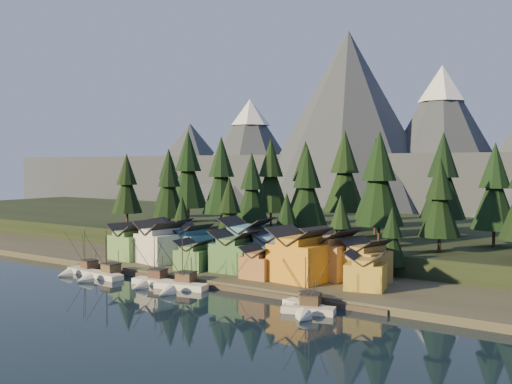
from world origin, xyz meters
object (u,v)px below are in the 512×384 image
Objects in this scene: boat_0 at (79,265)px; boat_2 at (150,275)px; boat_6 at (307,302)px; house_back_0 at (171,237)px; boat_1 at (100,269)px; house_front_0 at (131,241)px; house_back_1 at (190,242)px; boat_3 at (178,280)px; boat_5 at (300,298)px; house_front_1 at (160,241)px.

boat_0 is 1.00× the size of boat_2.
house_back_0 is (-54.14, 25.12, 4.39)m from boat_6.
boat_1 is 18.38m from house_front_0.
house_back_1 is at bearing 99.58° from boat_2.
house_back_1 is (8.67, -2.29, -0.28)m from house_back_0.
boat_3 is at bearing -55.70° from house_back_0.
boat_1 is at bearing -96.64° from house_back_0.
boat_0 is 57.92m from boat_5.
house_back_1 reaches higher than boat_6.
house_front_0 reaches higher than boat_6.
boat_1 is at bearing 178.74° from boat_2.
boat_3 reaches higher than house_front_0.
boat_2 is 1.02× the size of house_front_1.
boat_3 is 1.35× the size of house_back_1.
boat_3 is 27.64m from boat_5.
house_front_0 is 9.39m from house_front_1.
house_back_0 is (-23.49, 23.42, 4.46)m from boat_3.
house_front_1 is at bearing -128.58° from house_back_1.
boat_3 is (21.70, 1.29, -0.11)m from boat_1.
boat_5 is 0.96× the size of house_back_0.
house_back_1 is at bearing 56.22° from house_front_1.
boat_2 is 1.08× the size of house_back_0.
boat_3 reaches higher than house_back_1.
boat_1 reaches higher than boat_2.
boat_1 is 1.23× the size of house_front_0.
boat_6 is 59.85m from house_back_0.
boat_3 is at bearing 8.87° from boat_1.
house_back_0 reaches higher than boat_2.
boat_3 is 25.79m from house_front_1.
boat_6 reaches higher than boat_2.
boat_6 is (38.74, -2.13, 0.04)m from boat_2.
boat_5 is at bearing -20.53° from house_back_1.
house_front_1 is (-19.94, 15.70, 4.58)m from boat_3.
boat_6 is (52.35, -0.41, -0.04)m from boat_1.
boat_1 is at bearing 163.38° from boat_6.
boat_2 is 1.17× the size of house_front_0.
boat_6 is 53.69m from house_front_1.
house_front_1 reaches higher than boat_2.
house_back_0 is at bearing 171.55° from boat_5.
house_front_0 is at bearing 94.53° from boat_0.
boat_6 is 1.09× the size of house_back_0.
house_front_1 is at bearing 178.08° from boat_5.
house_front_1 is at bearing 144.85° from boat_6.
boat_6 is 1.03× the size of house_front_1.
house_front_0 is (-29.28, 15.00, 3.98)m from boat_3.
house_back_0 is (-3.55, 7.72, -0.13)m from house_front_1.
boat_0 reaches higher than boat_5.
boat_2 is at bearing -28.68° from house_front_0.
boat_1 is 17.66m from house_front_1.
house_front_0 is (-7.58, 16.29, 3.88)m from boat_1.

